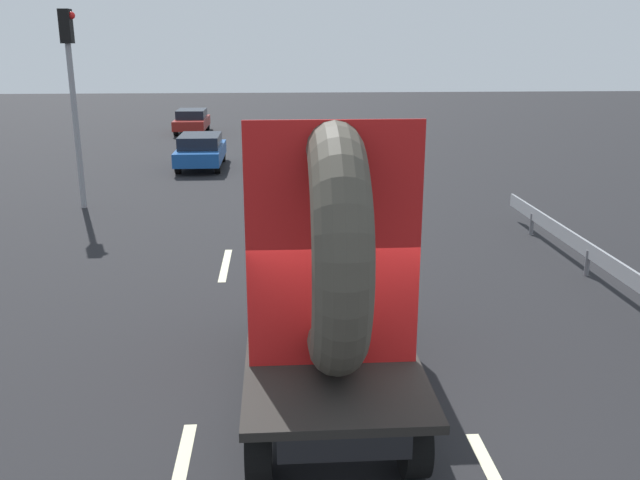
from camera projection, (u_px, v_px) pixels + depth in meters
ground_plane at (353, 434)px, 8.30m from camera, size 120.00×120.00×0.00m
flatbed_truck at (323, 265)px, 8.97m from camera, size 2.02×5.24×3.88m
distant_sedan at (201, 150)px, 25.90m from camera, size 1.68×3.91×1.28m
traffic_light at (72, 81)px, 18.72m from camera, size 0.42×0.36×5.53m
guardrail at (627, 277)px, 12.31m from camera, size 0.10×12.49×0.71m
lane_dash_left_far at (225, 265)px, 14.61m from camera, size 0.16×2.23×0.01m
lane_dash_right_far at (380, 254)px, 15.39m from camera, size 0.16×2.13×0.01m
oncoming_car at (192, 120)px, 36.03m from camera, size 1.62×3.78×1.23m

